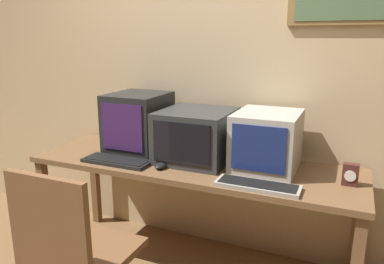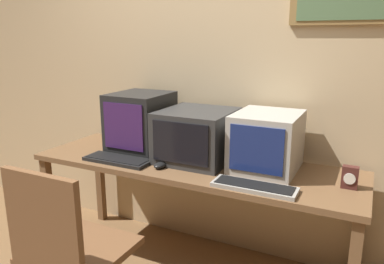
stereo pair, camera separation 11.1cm
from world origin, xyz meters
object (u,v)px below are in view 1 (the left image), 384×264
object	(u,v)px
monitor_right	(267,140)
desk_clock	(350,175)
keyboard_side	(258,186)
monitor_left	(138,122)
monitor_center	(196,135)
mouse_near_keyboard	(161,166)
keyboard_main	(117,161)

from	to	relation	value
monitor_right	desk_clock	size ratio (longest dim) A/B	3.63
keyboard_side	desk_clock	bearing A→B (deg)	27.49
monitor_left	monitor_center	bearing A→B (deg)	-3.95
monitor_left	mouse_near_keyboard	size ratio (longest dim) A/B	3.88
keyboard_side	mouse_near_keyboard	bearing A→B (deg)	173.97
monitor_center	keyboard_side	world-z (taller)	monitor_center
monitor_right	keyboard_main	distance (m)	0.96
monitor_right	mouse_near_keyboard	bearing A→B (deg)	-155.25
keyboard_main	desk_clock	size ratio (longest dim) A/B	3.68
keyboard_main	desk_clock	world-z (taller)	desk_clock
monitor_center	keyboard_main	bearing A→B (deg)	-149.08
monitor_center	mouse_near_keyboard	distance (m)	0.32
keyboard_main	monitor_center	bearing A→B (deg)	30.92
monitor_center	keyboard_main	distance (m)	0.54
keyboard_main	monitor_right	bearing A→B (deg)	17.93
monitor_right	desk_clock	distance (m)	0.51
monitor_left	keyboard_side	xyz separation A→B (m)	(0.95, -0.34, -0.19)
monitor_left	keyboard_side	bearing A→B (deg)	-19.94
keyboard_side	mouse_near_keyboard	size ratio (longest dim) A/B	4.20
desk_clock	monitor_right	bearing A→B (deg)	168.15
mouse_near_keyboard	desk_clock	xyz separation A→B (m)	(1.07, 0.17, 0.04)
monitor_center	mouse_near_keyboard	bearing A→B (deg)	-118.26
monitor_center	keyboard_side	size ratio (longest dim) A/B	1.06
keyboard_side	mouse_near_keyboard	world-z (taller)	mouse_near_keyboard
monitor_left	keyboard_main	bearing A→B (deg)	-87.54
keyboard_side	monitor_left	bearing A→B (deg)	160.06
monitor_left	monitor_right	distance (m)	0.91
mouse_near_keyboard	desk_clock	size ratio (longest dim) A/B	0.88
keyboard_side	desk_clock	size ratio (longest dim) A/B	3.69
monitor_right	keyboard_side	world-z (taller)	monitor_right
monitor_left	mouse_near_keyboard	bearing A→B (deg)	-40.56
monitor_left	monitor_center	xyz separation A→B (m)	(0.46, -0.03, -0.04)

